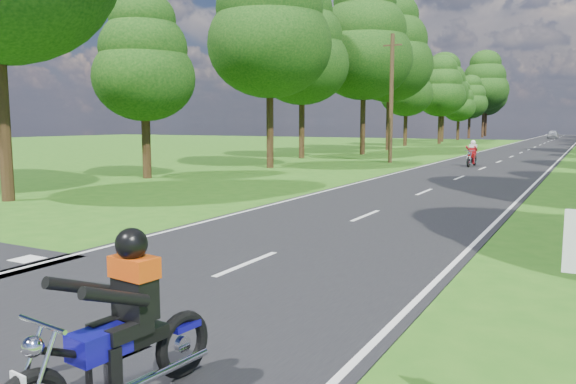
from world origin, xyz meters
The scene contains 8 objects.
ground centered at (0.00, 0.00, 0.00)m, with size 160.00×160.00×0.00m, color #286116.
main_road centered at (0.00, 50.00, 0.01)m, with size 7.00×140.00×0.02m, color black.
road_markings centered at (-0.14, 48.13, 0.02)m, with size 7.40×140.00×0.01m.
treeline centered at (1.43, 60.06, 8.25)m, with size 40.00×115.35×14.78m.
telegraph_pole centered at (-6.00, 28.00, 4.07)m, with size 1.20×0.26×8.00m.
rider_near_blue centered at (1.82, -2.93, 0.83)m, with size 0.65×1.95×1.63m, color #110C8C, non-canonical shape.
rider_far_red centered at (-0.79, 27.06, 0.78)m, with size 0.61×1.83×1.52m, color #9F0E0C, non-canonical shape.
distant_car centered at (-0.54, 90.55, 0.66)m, with size 1.52×3.78×1.29m, color #B7BABF.
Camera 1 is at (5.44, -6.36, 2.58)m, focal length 35.00 mm.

